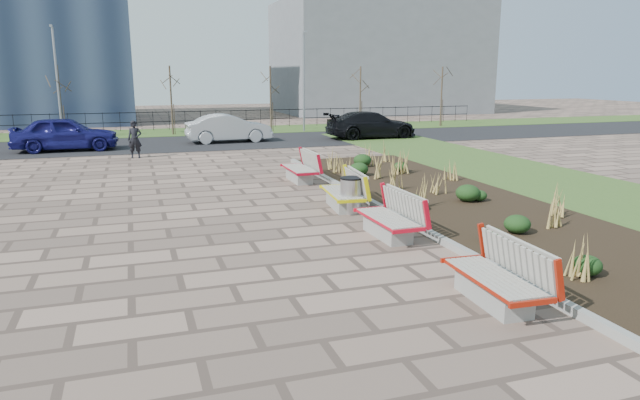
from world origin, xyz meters
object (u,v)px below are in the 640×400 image
object	(u,v)px
litter_bin	(351,195)
pedestrian	(135,139)
bench_b	(388,215)
lamp_east	(304,83)
car_silver	(229,128)
bench_d	(299,167)
bench_a	(494,274)
car_blue	(65,134)
bench_c	(342,190)
lamp_west	(58,84)
car_black	(371,125)

from	to	relation	value
litter_bin	pedestrian	bearing A→B (deg)	113.42
bench_b	lamp_east	xyz separation A→B (m)	(5.00, 23.28, 2.54)
car_silver	bench_b	bearing A→B (deg)	178.78
litter_bin	bench_d	bearing A→B (deg)	90.71
bench_a	car_blue	size ratio (longest dim) A/B	0.44
bench_b	bench_c	bearing A→B (deg)	88.94
bench_d	lamp_west	world-z (taller)	lamp_west
car_blue	lamp_west	distance (m)	5.73
car_silver	lamp_east	bearing A→B (deg)	-54.67
lamp_west	bench_d	bearing A→B (deg)	-60.88
bench_b	bench_d	world-z (taller)	same
litter_bin	car_blue	size ratio (longest dim) A/B	0.20
litter_bin	lamp_west	world-z (taller)	lamp_west
car_blue	bench_b	bearing A→B (deg)	-155.79
lamp_west	bench_b	bearing A→B (deg)	-68.86
car_blue	car_silver	bearing A→B (deg)	-83.10
lamp_east	car_blue	bearing A→B (deg)	-158.53
car_blue	pedestrian	bearing A→B (deg)	-138.47
bench_c	car_blue	size ratio (longest dim) A/B	0.44
bench_d	lamp_west	distance (m)	18.67
car_silver	lamp_east	xyz separation A→B (m)	(5.42, 4.20, 2.28)
bench_b	car_blue	xyz separation A→B (m)	(-8.33, 18.04, 0.32)
car_blue	car_black	world-z (taller)	car_blue
bench_c	lamp_west	bearing A→B (deg)	119.62
pedestrian	car_blue	distance (m)	4.63
car_blue	car_silver	size ratio (longest dim) A/B	1.06
bench_a	lamp_east	xyz separation A→B (m)	(5.00, 27.27, 2.54)
bench_d	pedestrian	distance (m)	9.13
car_blue	lamp_west	size ratio (longest dim) A/B	0.79
bench_d	bench_c	bearing A→B (deg)	-90.31
pedestrian	car_black	distance (m)	13.27
car_silver	lamp_west	bearing A→B (deg)	61.42
bench_c	litter_bin	distance (m)	0.54
bench_d	lamp_east	distance (m)	17.10
car_blue	bench_d	bearing A→B (deg)	-143.23
lamp_west	bench_a	bearing A→B (deg)	-71.74
bench_b	bench_c	distance (m)	2.95
bench_b	car_blue	distance (m)	19.87
bench_b	pedestrian	xyz separation A→B (m)	(-5.23, 14.61, 0.31)
car_blue	car_black	distance (m)	15.82
car_blue	lamp_east	size ratio (longest dim) A/B	0.79
litter_bin	lamp_west	bearing A→B (deg)	113.46
lamp_west	car_black	bearing A→B (deg)	-16.46
pedestrian	lamp_east	distance (m)	13.59
bench_c	lamp_east	distance (m)	21.09
pedestrian	car_blue	world-z (taller)	car_blue
bench_c	car_black	xyz separation A→B (m)	(7.49, 15.46, 0.27)
bench_c	car_black	world-z (taller)	car_black
bench_d	litter_bin	world-z (taller)	bench_d
bench_d	lamp_west	bearing A→B (deg)	118.82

